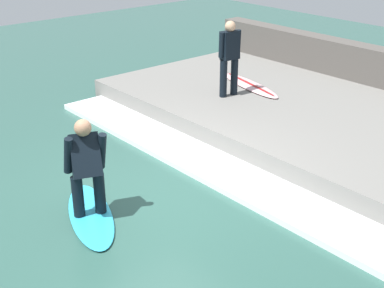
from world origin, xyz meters
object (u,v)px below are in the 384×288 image
at_px(surfboard_riding, 91,215).
at_px(surfer_riding, 86,163).
at_px(surfer_waiting_near, 230,54).
at_px(surfboard_waiting_near, 250,85).

xyz_separation_m(surfboard_riding, surfer_riding, (0.00, 0.00, 0.83)).
xyz_separation_m(surfboard_riding, surfer_waiting_near, (4.42, 1.70, 1.28)).
relative_size(surfboard_riding, surfer_waiting_near, 1.25).
distance_m(surfer_waiting_near, surfboard_waiting_near, 1.17).
distance_m(surfboard_riding, surfboard_waiting_near, 5.54).
bearing_deg(surfboard_riding, surfboard_waiting_near, 19.21).
relative_size(surfboard_riding, surfboard_waiting_near, 0.94).
xyz_separation_m(surfboard_riding, surfboard_waiting_near, (5.21, 1.82, 0.42)).
relative_size(surfer_riding, surfer_waiting_near, 0.92).
height_order(surfboard_riding, surfboard_waiting_near, surfboard_waiting_near).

